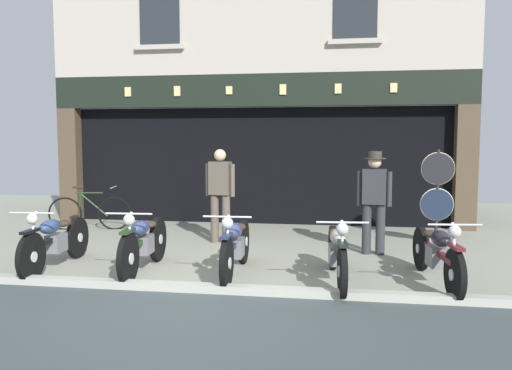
{
  "coord_description": "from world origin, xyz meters",
  "views": [
    {
      "loc": [
        1.7,
        -5.86,
        1.87
      ],
      "look_at": [
        0.38,
        2.64,
        1.11
      ],
      "focal_mm": 35.48,
      "sensor_mm": 36.0,
      "label": 1
    }
  ],
  "objects_px": {
    "salesman_left": "(220,191)",
    "leaning_bicycle": "(89,212)",
    "motorcycle_left": "(55,240)",
    "motorcycle_center": "(236,245)",
    "advert_board_far": "(115,148)",
    "advert_board_near": "(156,149)",
    "motorcycle_right": "(437,253)",
    "motorcycle_center_right": "(337,251)",
    "tyre_sign_pole": "(437,188)",
    "shopkeeper_center": "(374,197)",
    "motorcycle_center_left": "(144,242)"
  },
  "relations": [
    {
      "from": "salesman_left",
      "to": "leaning_bicycle",
      "type": "relative_size",
      "value": 1.01
    },
    {
      "from": "motorcycle_left",
      "to": "salesman_left",
      "type": "relative_size",
      "value": 1.17
    },
    {
      "from": "motorcycle_center",
      "to": "advert_board_far",
      "type": "distance_m",
      "value": 5.99
    },
    {
      "from": "salesman_left",
      "to": "advert_board_near",
      "type": "xyz_separation_m",
      "value": [
        -2.05,
        2.32,
        0.73
      ]
    },
    {
      "from": "advert_board_near",
      "to": "motorcycle_left",
      "type": "bearing_deg",
      "value": -88.76
    },
    {
      "from": "salesman_left",
      "to": "motorcycle_center",
      "type": "bearing_deg",
      "value": 116.03
    },
    {
      "from": "motorcycle_right",
      "to": "advert_board_far",
      "type": "xyz_separation_m",
      "value": [
        -6.43,
        4.52,
        1.28
      ]
    },
    {
      "from": "motorcycle_center_right",
      "to": "advert_board_far",
      "type": "distance_m",
      "value": 7.05
    },
    {
      "from": "motorcycle_left",
      "to": "motorcycle_center",
      "type": "bearing_deg",
      "value": 178.21
    },
    {
      "from": "advert_board_near",
      "to": "leaning_bicycle",
      "type": "bearing_deg",
      "value": -125.41
    },
    {
      "from": "tyre_sign_pole",
      "to": "motorcycle_center",
      "type": "bearing_deg",
      "value": -140.89
    },
    {
      "from": "advert_board_near",
      "to": "tyre_sign_pole",
      "type": "bearing_deg",
      "value": -17.96
    },
    {
      "from": "salesman_left",
      "to": "shopkeeper_center",
      "type": "distance_m",
      "value": 2.75
    },
    {
      "from": "motorcycle_left",
      "to": "motorcycle_center_right",
      "type": "distance_m",
      "value": 4.05
    },
    {
      "from": "motorcycle_left",
      "to": "motorcycle_center",
      "type": "relative_size",
      "value": 0.98
    },
    {
      "from": "tyre_sign_pole",
      "to": "advert_board_far",
      "type": "bearing_deg",
      "value": 164.51
    },
    {
      "from": "motorcycle_center_left",
      "to": "advert_board_near",
      "type": "bearing_deg",
      "value": -75.26
    },
    {
      "from": "motorcycle_center",
      "to": "tyre_sign_pole",
      "type": "xyz_separation_m",
      "value": [
        3.16,
        2.57,
        0.6
      ]
    },
    {
      "from": "motorcycle_center_left",
      "to": "advert_board_far",
      "type": "xyz_separation_m",
      "value": [
        -2.44,
        4.52,
        1.26
      ]
    },
    {
      "from": "advert_board_near",
      "to": "leaning_bicycle",
      "type": "xyz_separation_m",
      "value": [
        -0.98,
        -1.38,
        -1.31
      ]
    },
    {
      "from": "motorcycle_center",
      "to": "salesman_left",
      "type": "bearing_deg",
      "value": -73.2
    },
    {
      "from": "motorcycle_center",
      "to": "leaning_bicycle",
      "type": "distance_m",
      "value": 4.86
    },
    {
      "from": "tyre_sign_pole",
      "to": "salesman_left",
      "type": "bearing_deg",
      "value": -174.05
    },
    {
      "from": "shopkeeper_center",
      "to": "tyre_sign_pole",
      "type": "xyz_separation_m",
      "value": [
        1.17,
        0.94,
        0.08
      ]
    },
    {
      "from": "shopkeeper_center",
      "to": "motorcycle_center_left",
      "type": "bearing_deg",
      "value": 33.04
    },
    {
      "from": "motorcycle_center_left",
      "to": "motorcycle_center_right",
      "type": "xyz_separation_m",
      "value": [
        2.71,
        -0.12,
        -0.02
      ]
    },
    {
      "from": "motorcycle_left",
      "to": "salesman_left",
      "type": "distance_m",
      "value": 3.0
    },
    {
      "from": "advert_board_far",
      "to": "leaning_bicycle",
      "type": "relative_size",
      "value": 0.63
    },
    {
      "from": "motorcycle_center",
      "to": "leaning_bicycle",
      "type": "height_order",
      "value": "motorcycle_center"
    },
    {
      "from": "advert_board_near",
      "to": "shopkeeper_center",
      "type": "bearing_deg",
      "value": -31.08
    },
    {
      "from": "motorcycle_left",
      "to": "shopkeeper_center",
      "type": "distance_m",
      "value": 4.97
    },
    {
      "from": "motorcycle_right",
      "to": "tyre_sign_pole",
      "type": "distance_m",
      "value": 2.72
    },
    {
      "from": "motorcycle_center_right",
      "to": "salesman_left",
      "type": "xyz_separation_m",
      "value": [
        -2.1,
        2.31,
        0.53
      ]
    },
    {
      "from": "leaning_bicycle",
      "to": "advert_board_far",
      "type": "bearing_deg",
      "value": 169.63
    },
    {
      "from": "leaning_bicycle",
      "to": "motorcycle_center_right",
      "type": "bearing_deg",
      "value": 46.52
    },
    {
      "from": "motorcycle_left",
      "to": "shopkeeper_center",
      "type": "bearing_deg",
      "value": -163.1
    },
    {
      "from": "motorcycle_center_right",
      "to": "motorcycle_center",
      "type": "bearing_deg",
      "value": -11.05
    },
    {
      "from": "motorcycle_center_left",
      "to": "leaning_bicycle",
      "type": "height_order",
      "value": "motorcycle_center_left"
    },
    {
      "from": "advert_board_near",
      "to": "advert_board_far",
      "type": "xyz_separation_m",
      "value": [
        -1.0,
        0.0,
        0.02
      ]
    },
    {
      "from": "motorcycle_center_right",
      "to": "motorcycle_right",
      "type": "height_order",
      "value": "motorcycle_center_right"
    },
    {
      "from": "motorcycle_center",
      "to": "leaning_bicycle",
      "type": "bearing_deg",
      "value": -40.97
    },
    {
      "from": "shopkeeper_center",
      "to": "advert_board_near",
      "type": "distance_m",
      "value": 5.59
    },
    {
      "from": "motorcycle_center",
      "to": "advert_board_near",
      "type": "distance_m",
      "value": 5.41
    },
    {
      "from": "motorcycle_left",
      "to": "motorcycle_center_right",
      "type": "height_order",
      "value": "same"
    },
    {
      "from": "tyre_sign_pole",
      "to": "motorcycle_center_left",
      "type": "bearing_deg",
      "value": -149.88
    },
    {
      "from": "advert_board_far",
      "to": "motorcycle_right",
      "type": "bearing_deg",
      "value": -35.1
    },
    {
      "from": "advert_board_near",
      "to": "leaning_bicycle",
      "type": "distance_m",
      "value": 2.14
    },
    {
      "from": "motorcycle_center_right",
      "to": "tyre_sign_pole",
      "type": "distance_m",
      "value": 3.29
    },
    {
      "from": "motorcycle_center_left",
      "to": "motorcycle_center",
      "type": "distance_m",
      "value": 1.32
    },
    {
      "from": "motorcycle_center_left",
      "to": "advert_board_near",
      "type": "distance_m",
      "value": 4.9
    }
  ]
}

